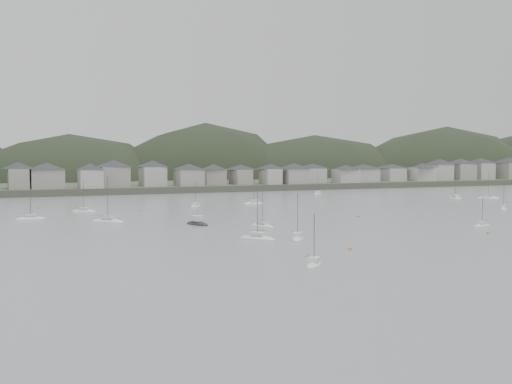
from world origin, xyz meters
name	(u,v)px	position (x,y,z in m)	size (l,w,h in m)	color
ground	(398,240)	(0.00, 0.00, 0.00)	(900.00, 900.00, 0.00)	slate
far_shore_land	(118,180)	(0.00, 295.00, 1.50)	(900.00, 250.00, 3.00)	#383D2D
forested_ridge	(135,203)	(4.83, 269.40, -11.28)	(851.55, 103.94, 102.57)	black
waterfront_town	(263,173)	(50.59, 183.34, 8.66)	(451.48, 28.46, 12.92)	gray
sailboat_lead	(314,265)	(-30.74, -20.00, 0.18)	(5.95, 6.42, 9.12)	silver
moored_fleet	(264,217)	(-5.91, 55.61, 0.18)	(254.02, 166.65, 13.25)	silver
motor_launch_far	(197,224)	(-29.39, 44.76, 0.29)	(5.39, 8.99, 4.01)	black
mooring_buoys	(308,212)	(12.02, 62.36, 0.15)	(163.88, 130.81, 0.70)	#C67B42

